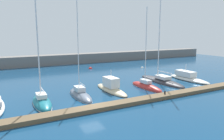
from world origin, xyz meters
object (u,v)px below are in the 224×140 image
(sailboat_slate_fifth, at_px, (80,95))
(motorboat_ivory_ninth, at_px, (188,78))
(sailboat_charcoal_eighth, at_px, (161,81))
(sailboat_teal_fourth, at_px, (42,101))
(motorboat_sand_sixth, at_px, (111,88))
(mooring_buoy_red, at_px, (90,69))
(dock_bollard, at_px, (165,92))
(sailboat_red_seventh, at_px, (146,86))
(mooring_buoy_white, at_px, (142,68))

(sailboat_slate_fifth, xyz_separation_m, motorboat_ivory_ninth, (20.29, 0.63, 0.15))
(sailboat_charcoal_eighth, bearing_deg, motorboat_ivory_ninth, -99.95)
(sailboat_teal_fourth, distance_m, motorboat_sand_sixth, 10.03)
(mooring_buoy_red, relative_size, dock_bollard, 1.96)
(mooring_buoy_red, distance_m, dock_bollard, 25.41)
(sailboat_teal_fourth, distance_m, sailboat_slate_fifth, 5.10)
(sailboat_slate_fifth, xyz_separation_m, mooring_buoy_red, (9.41, 19.92, -0.24))
(sailboat_red_seventh, bearing_deg, dock_bollard, 168.71)
(motorboat_sand_sixth, bearing_deg, sailboat_teal_fourth, 96.99)
(motorboat_sand_sixth, bearing_deg, motorboat_ivory_ninth, -92.36)
(sailboat_charcoal_eighth, bearing_deg, sailboat_teal_fourth, 96.22)
(motorboat_sand_sixth, xyz_separation_m, motorboat_ivory_ninth, (15.39, -0.04, -0.03))
(sailboat_slate_fifth, xyz_separation_m, mooring_buoy_white, (20.79, 15.07, -0.24))
(sailboat_slate_fifth, relative_size, motorboat_sand_sixth, 1.58)
(sailboat_charcoal_eighth, distance_m, mooring_buoy_red, 19.24)
(sailboat_slate_fifth, height_order, mooring_buoy_white, sailboat_slate_fifth)
(mooring_buoy_red, xyz_separation_m, mooring_buoy_white, (11.38, -4.85, 0.00))
(motorboat_ivory_ninth, bearing_deg, dock_bollard, 118.36)
(mooring_buoy_white, bearing_deg, sailboat_red_seventh, -123.93)
(sailboat_slate_fifth, relative_size, sailboat_red_seventh, 1.02)
(motorboat_ivory_ninth, distance_m, dock_bollard, 12.36)
(sailboat_teal_fourth, bearing_deg, motorboat_sand_sixth, -80.66)
(sailboat_teal_fourth, xyz_separation_m, sailboat_red_seventh, (15.35, 0.47, -0.15))
(sailboat_teal_fourth, height_order, sailboat_red_seventh, sailboat_teal_fourth)
(mooring_buoy_white, bearing_deg, sailboat_teal_fourth, -148.19)
(sailboat_red_seventh, bearing_deg, mooring_buoy_white, -36.23)
(sailboat_slate_fifth, bearing_deg, mooring_buoy_white, -54.78)
(sailboat_teal_fourth, bearing_deg, motorboat_ivory_ninth, -86.33)
(motorboat_ivory_ninth, relative_size, mooring_buoy_white, 11.99)
(sailboat_red_seventh, height_order, sailboat_charcoal_eighth, sailboat_charcoal_eighth)
(sailboat_charcoal_eighth, xyz_separation_m, motorboat_ivory_ninth, (5.34, -0.87, 0.10))
(sailboat_charcoal_eighth, distance_m, mooring_buoy_white, 14.78)
(mooring_buoy_white, bearing_deg, mooring_buoy_red, 156.90)
(mooring_buoy_white, bearing_deg, sailboat_charcoal_eighth, -113.30)
(sailboat_charcoal_eighth, height_order, mooring_buoy_red, sailboat_charcoal_eighth)
(sailboat_charcoal_eighth, relative_size, mooring_buoy_white, 26.27)
(motorboat_sand_sixth, relative_size, dock_bollard, 18.29)
(motorboat_sand_sixth, height_order, mooring_buoy_red, motorboat_sand_sixth)
(sailboat_red_seventh, height_order, motorboat_ivory_ninth, sailboat_red_seventh)
(sailboat_teal_fourth, relative_size, mooring_buoy_red, 16.41)
(motorboat_sand_sixth, height_order, dock_bollard, motorboat_sand_sixth)
(mooring_buoy_red, relative_size, mooring_buoy_white, 1.19)
(sailboat_teal_fourth, height_order, sailboat_charcoal_eighth, sailboat_charcoal_eighth)
(sailboat_teal_fourth, height_order, dock_bollard, sailboat_teal_fourth)
(sailboat_charcoal_eighth, bearing_deg, mooring_buoy_red, 15.99)
(sailboat_slate_fifth, distance_m, motorboat_ivory_ninth, 20.30)
(motorboat_sand_sixth, bearing_deg, mooring_buoy_red, -15.42)
(sailboat_teal_fourth, bearing_deg, sailboat_charcoal_eighth, -82.92)
(sailboat_teal_fourth, relative_size, sailboat_slate_fifth, 1.11)
(motorboat_ivory_ninth, relative_size, mooring_buoy_red, 10.04)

